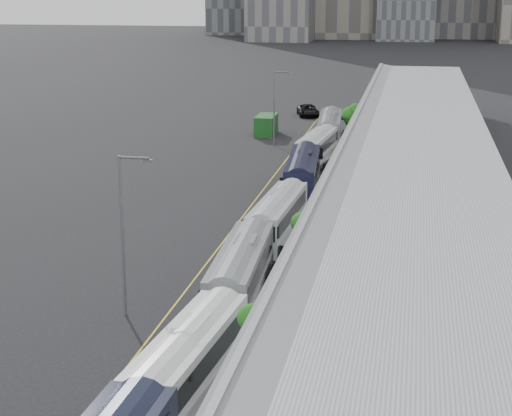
% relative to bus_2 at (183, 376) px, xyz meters
% --- Properties ---
extents(sidewalk, '(10.00, 170.00, 0.12)m').
position_rel_bus_2_xyz_m(sidewalk, '(6.47, 21.92, -1.51)').
color(sidewalk, gray).
rests_on(sidewalk, ground).
extents(lane_line, '(0.12, 160.00, 0.02)m').
position_rel_bus_2_xyz_m(lane_line, '(-4.03, 21.92, -1.56)').
color(lane_line, gold).
rests_on(lane_line, ground).
extents(depot, '(12.45, 160.40, 7.20)m').
position_rel_bus_2_xyz_m(depot, '(10.46, 21.92, 1.94)').
color(depot, gray).
rests_on(depot, ground).
extents(bus_2, '(3.65, 12.91, 3.72)m').
position_rel_bus_2_xyz_m(bus_2, '(0.00, 0.00, 0.00)').
color(bus_2, white).
rests_on(bus_2, ground).
extents(bus_3, '(3.18, 12.83, 3.72)m').
position_rel_bus_2_xyz_m(bus_3, '(-0.12, 13.96, -0.00)').
color(bus_3, gray).
rests_on(bus_3, ground).
extents(bus_4, '(3.04, 12.36, 3.58)m').
position_rel_bus_2_xyz_m(bus_4, '(0.00, 27.50, -0.06)').
color(bus_4, '#B7B9C2').
rests_on(bus_4, ground).
extents(bus_5, '(3.67, 13.56, 3.92)m').
position_rel_bus_2_xyz_m(bus_5, '(-0.03, 42.42, 0.08)').
color(bus_5, black).
rests_on(bus_5, ground).
extents(bus_6, '(3.56, 12.41, 3.58)m').
position_rel_bus_2_xyz_m(bus_6, '(-0.36, 57.39, -0.06)').
color(bus_6, silver).
rests_on(bus_6, ground).
extents(bus_7, '(3.56, 13.40, 3.87)m').
position_rel_bus_2_xyz_m(bus_7, '(-0.19, 69.05, 0.06)').
color(bus_7, slate).
rests_on(bus_7, ground).
extents(tree_1, '(1.76, 1.76, 4.78)m').
position_rel_bus_2_xyz_m(tree_1, '(3.39, 2.08, 2.28)').
color(tree_1, black).
rests_on(tree_1, ground).
extents(tree_2, '(1.95, 1.95, 4.40)m').
position_rel_bus_2_xyz_m(tree_2, '(3.29, 20.65, 1.83)').
color(tree_2, black).
rests_on(tree_2, ground).
extents(tree_3, '(1.09, 1.09, 4.18)m').
position_rel_bus_2_xyz_m(tree_3, '(3.72, 45.17, 1.91)').
color(tree_3, black).
rests_on(tree_3, ground).
extents(tree_4, '(2.52, 2.52, 5.29)m').
position_rel_bus_2_xyz_m(tree_4, '(2.82, 67.68, 2.45)').
color(tree_4, black).
rests_on(tree_4, ground).
extents(street_lamp_near, '(2.04, 0.22, 9.74)m').
position_rel_bus_2_xyz_m(street_lamp_near, '(-6.32, 10.52, 4.00)').
color(street_lamp_near, '#59595E').
rests_on(street_lamp_near, ground).
extents(street_lamp_far, '(2.04, 0.22, 9.09)m').
position_rel_bus_2_xyz_m(street_lamp_far, '(-6.68, 67.06, 3.67)').
color(street_lamp_far, '#59595E').
rests_on(street_lamp_far, ground).
extents(shipping_container, '(2.45, 5.51, 2.58)m').
position_rel_bus_2_xyz_m(shipping_container, '(-9.14, 74.57, -0.28)').
color(shipping_container, '#164819').
rests_on(shipping_container, ground).
extents(suv, '(4.29, 6.68, 1.71)m').
position_rel_bus_2_xyz_m(suv, '(-5.80, 91.93, -0.71)').
color(suv, black).
rests_on(suv, ground).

